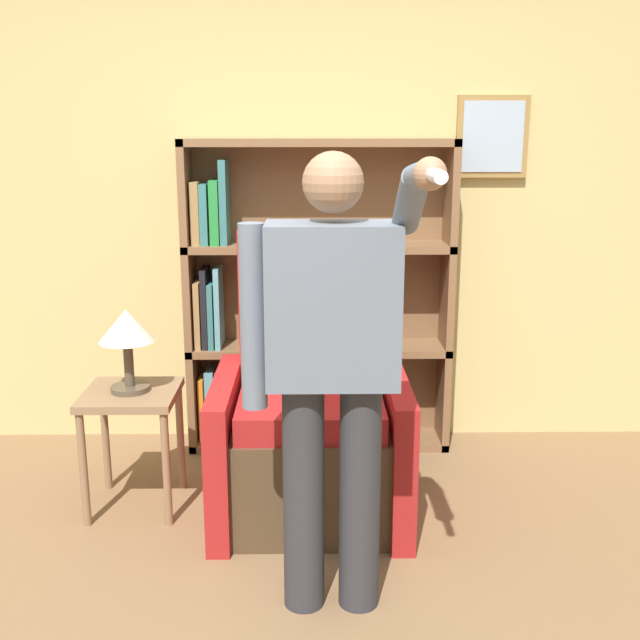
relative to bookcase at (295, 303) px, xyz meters
The scene contains 6 objects.
wall_back 0.61m from the bookcase, 79.65° to the left, with size 8.00×0.11×2.80m.
bookcase is the anchor object (origin of this frame).
armchair 0.86m from the bookcase, 83.68° to the right, with size 0.87×0.81×1.29m.
person_standing 1.55m from the bookcase, 84.12° to the right, with size 0.60×0.78×1.66m.
side_table 1.11m from the bookcase, 134.89° to the right, with size 0.42×0.42×0.57m.
table_lamp 1.05m from the bookcase, 134.89° to the right, with size 0.25×0.25×0.38m.
Camera 1 is at (0.06, -2.13, 1.71)m, focal length 42.00 mm.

